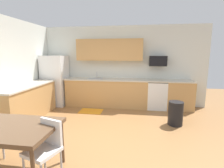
{
  "coord_description": "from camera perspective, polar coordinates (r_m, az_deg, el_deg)",
  "views": [
    {
      "loc": [
        0.65,
        -3.29,
        1.76
      ],
      "look_at": [
        0.0,
        1.0,
        1.0
      ],
      "focal_mm": 27.41,
      "sensor_mm": 36.0,
      "label": 1
    }
  ],
  "objects": [
    {
      "name": "cabinet_run_back_right",
      "position": [
        5.9,
        21.53,
        -3.6
      ],
      "size": [
        0.82,
        0.6,
        0.9
      ],
      "primitive_type": "cube",
      "color": "tan",
      "rests_on": "ground"
    },
    {
      "name": "refrigerator",
      "position": [
        6.26,
        -18.38,
        1.11
      ],
      "size": [
        0.76,
        0.7,
        1.71
      ],
      "primitive_type": "cube",
      "color": "white",
      "rests_on": "ground"
    },
    {
      "name": "countertop_back",
      "position": [
        5.69,
        1.95,
        1.45
      ],
      "size": [
        4.8,
        0.64,
        0.04
      ],
      "primitive_type": "cube",
      "color": "beige",
      "rests_on": "cabinet_run_back"
    },
    {
      "name": "trash_bin",
      "position": [
        4.62,
        20.44,
        -9.16
      ],
      "size": [
        0.36,
        0.36,
        0.6
      ],
      "primitive_type": "cylinder",
      "color": "black",
      "rests_on": "ground"
    },
    {
      "name": "sink_faucet",
      "position": [
        5.98,
        -5.06,
        2.99
      ],
      "size": [
        0.02,
        0.02,
        0.24
      ],
      "primitive_type": "cylinder",
      "color": "#B2B5BA",
      "rests_on": "countertop_back"
    },
    {
      "name": "dining_table",
      "position": [
        2.92,
        -31.71,
        -12.93
      ],
      "size": [
        1.4,
        0.9,
        0.76
      ],
      "color": "brown",
      "rests_on": "ground"
    },
    {
      "name": "ground_plane",
      "position": [
        3.79,
        -2.36,
        -17.76
      ],
      "size": [
        12.0,
        12.0,
        0.0
      ],
      "primitive_type": "plane",
      "color": "olive"
    },
    {
      "name": "countertop_left",
      "position": [
        5.11,
        -26.79,
        -0.6
      ],
      "size": [
        0.64,
        2.0,
        0.04
      ],
      "primitive_type": "cube",
      "color": "beige",
      "rests_on": "cabinet_run_left"
    },
    {
      "name": "sink_basin",
      "position": [
        5.83,
        -5.45,
        1.22
      ],
      "size": [
        0.48,
        0.4,
        0.14
      ],
      "primitive_type": "cube",
      "color": "#A5A8AD",
      "rests_on": "countertop_back"
    },
    {
      "name": "upper_cabinets_back",
      "position": [
        5.8,
        -0.84,
        11.32
      ],
      "size": [
        2.2,
        0.34,
        0.7
      ],
      "primitive_type": "cube",
      "color": "tan"
    },
    {
      "name": "cabinet_run_left",
      "position": [
        5.21,
        -26.39,
        -5.69
      ],
      "size": [
        0.6,
        2.0,
        0.9
      ],
      "primitive_type": "cube",
      "color": "tan",
      "rests_on": "ground"
    },
    {
      "name": "microwave",
      "position": [
        5.73,
        15.03,
        7.44
      ],
      "size": [
        0.54,
        0.36,
        0.32
      ],
      "primitive_type": "cube",
      "color": "black"
    },
    {
      "name": "cabinet_run_back",
      "position": [
        5.84,
        -1.84,
        -3.04
      ],
      "size": [
        2.73,
        0.6,
        0.9
      ],
      "primitive_type": "cube",
      "color": "tan",
      "rests_on": "ground"
    },
    {
      "name": "oven_range",
      "position": [
        5.78,
        14.65,
        -3.45
      ],
      "size": [
        0.6,
        0.6,
        0.91
      ],
      "color": "white",
      "rests_on": "ground"
    },
    {
      "name": "floor_mat",
      "position": [
        5.43,
        -7.02,
        -8.99
      ],
      "size": [
        0.7,
        0.5,
        0.01
      ],
      "primitive_type": "cube",
      "color": "orange",
      "rests_on": "ground"
    },
    {
      "name": "chair_near_table",
      "position": [
        2.7,
        -21.17,
        -18.53
      ],
      "size": [
        0.51,
        0.51,
        0.85
      ],
      "color": "white",
      "rests_on": "ground"
    },
    {
      "name": "wall_back",
      "position": [
        5.99,
        2.36,
        6.01
      ],
      "size": [
        5.8,
        0.1,
        2.7
      ],
      "primitive_type": "cube",
      "color": "silver",
      "rests_on": "ground"
    }
  ]
}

